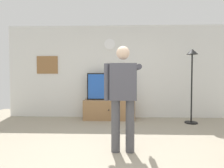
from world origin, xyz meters
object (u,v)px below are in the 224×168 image
object	(u,v)px
tv_stand	(109,110)
floor_lamp	(192,70)
framed_picture	(47,65)
television	(109,86)
wall_clock	(110,44)
person_standing_nearer_lamp	(123,92)

from	to	relation	value
tv_stand	floor_lamp	size ratio (longest dim) A/B	0.74
framed_picture	television	bearing A→B (deg)	-7.62
wall_clock	person_standing_nearer_lamp	distance (m)	2.84
tv_stand	person_standing_nearer_lamp	xyz separation A→B (m)	(0.33, -2.26, 0.67)
wall_clock	floor_lamp	distance (m)	2.37
tv_stand	wall_clock	world-z (taller)	wall_clock
tv_stand	framed_picture	bearing A→B (deg)	170.98
floor_lamp	person_standing_nearer_lamp	size ratio (longest dim) A/B	1.14
wall_clock	framed_picture	size ratio (longest dim) A/B	0.49
floor_lamp	person_standing_nearer_lamp	xyz separation A→B (m)	(-1.81, -1.90, -0.42)
television	framed_picture	bearing A→B (deg)	172.38
wall_clock	person_standing_nearer_lamp	world-z (taller)	wall_clock
tv_stand	person_standing_nearer_lamp	world-z (taller)	person_standing_nearer_lamp
framed_picture	floor_lamp	bearing A→B (deg)	-9.26
television	framed_picture	distance (m)	1.98
tv_stand	wall_clock	xyz separation A→B (m)	(0.00, 0.29, 1.88)
tv_stand	floor_lamp	xyz separation A→B (m)	(2.14, -0.36, 1.09)
television	framed_picture	xyz separation A→B (m)	(-1.86, 0.25, 0.63)
tv_stand	television	bearing A→B (deg)	90.00
floor_lamp	tv_stand	bearing A→B (deg)	170.53
person_standing_nearer_lamp	floor_lamp	bearing A→B (deg)	46.45
person_standing_nearer_lamp	television	bearing A→B (deg)	98.23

